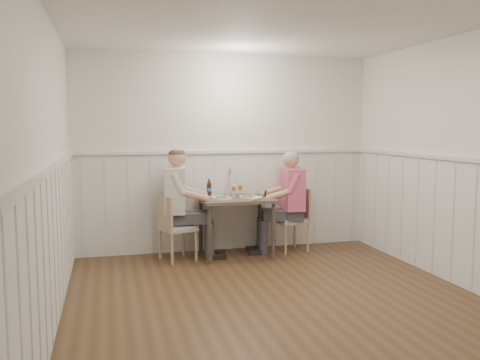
{
  "coord_description": "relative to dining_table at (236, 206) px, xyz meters",
  "views": [
    {
      "loc": [
        -1.53,
        -4.37,
        1.65
      ],
      "look_at": [
        0.04,
        1.64,
        1.0
      ],
      "focal_mm": 38.0,
      "sensor_mm": 36.0,
      "label": 1
    }
  ],
  "objects": [
    {
      "name": "ground_plane",
      "position": [
        -0.04,
        -1.84,
        -0.65
      ],
      "size": [
        4.5,
        4.5,
        0.0
      ],
      "primitive_type": "plane",
      "color": "#4A331C"
    },
    {
      "name": "room_shell",
      "position": [
        -0.04,
        -1.84,
        0.87
      ],
      "size": [
        4.04,
        4.54,
        2.6
      ],
      "color": "white",
      "rests_on": "ground"
    },
    {
      "name": "wainscot",
      "position": [
        -0.04,
        -1.15,
        0.04
      ],
      "size": [
        4.0,
        4.49,
        1.34
      ],
      "color": "silver",
      "rests_on": "ground"
    },
    {
      "name": "dining_table",
      "position": [
        0.0,
        0.0,
        0.0
      ],
      "size": [
        0.91,
        0.7,
        0.75
      ],
      "color": "#4B3F2F",
      "rests_on": "ground"
    },
    {
      "name": "chair_right",
      "position": [
        0.82,
        0.08,
        -0.19
      ],
      "size": [
        0.46,
        0.46,
        0.84
      ],
      "color": "#A3865B",
      "rests_on": "ground"
    },
    {
      "name": "chair_left",
      "position": [
        -0.8,
        -0.04,
        -0.21
      ],
      "size": [
        0.49,
        0.49,
        0.82
      ],
      "color": "#A3865B",
      "rests_on": "ground"
    },
    {
      "name": "man_in_pink",
      "position": [
        0.73,
        0.03,
        -0.08
      ],
      "size": [
        0.66,
        0.46,
        1.36
      ],
      "color": "#3F3F47",
      "rests_on": "ground"
    },
    {
      "name": "diner_cream",
      "position": [
        -0.73,
        0.05,
        -0.05
      ],
      "size": [
        0.7,
        0.49,
        1.42
      ],
      "color": "#3F3F47",
      "rests_on": "ground"
    },
    {
      "name": "plate_man",
      "position": [
        0.16,
        -0.02,
        0.12
      ],
      "size": [
        0.25,
        0.25,
        0.06
      ],
      "color": "white",
      "rests_on": "dining_table"
    },
    {
      "name": "plate_diner",
      "position": [
        -0.2,
        -0.05,
        0.12
      ],
      "size": [
        0.25,
        0.25,
        0.06
      ],
      "color": "white",
      "rests_on": "dining_table"
    },
    {
      "name": "beer_glass_a",
      "position": [
        0.1,
        0.19,
        0.21
      ],
      "size": [
        0.07,
        0.07,
        0.17
      ],
      "color": "silver",
      "rests_on": "dining_table"
    },
    {
      "name": "beer_glass_b",
      "position": [
        0.0,
        0.14,
        0.21
      ],
      "size": [
        0.06,
        0.06,
        0.16
      ],
      "color": "silver",
      "rests_on": "dining_table"
    },
    {
      "name": "beer_bottle",
      "position": [
        -0.3,
        0.25,
        0.2
      ],
      "size": [
        0.06,
        0.06,
        0.23
      ],
      "color": "black",
      "rests_on": "dining_table"
    },
    {
      "name": "rolled_napkin",
      "position": [
        0.2,
        -0.25,
        0.12
      ],
      "size": [
        0.18,
        0.14,
        0.04
      ],
      "color": "white",
      "rests_on": "dining_table"
    },
    {
      "name": "grass_vase",
      "position": [
        -0.04,
        0.27,
        0.28
      ],
      "size": [
        0.05,
        0.05,
        0.4
      ],
      "color": "silver",
      "rests_on": "dining_table"
    },
    {
      "name": "gingham_mat",
      "position": [
        -0.27,
        0.24,
        0.1
      ],
      "size": [
        0.37,
        0.34,
        0.01
      ],
      "color": "#5565A3",
      "rests_on": "dining_table"
    }
  ]
}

